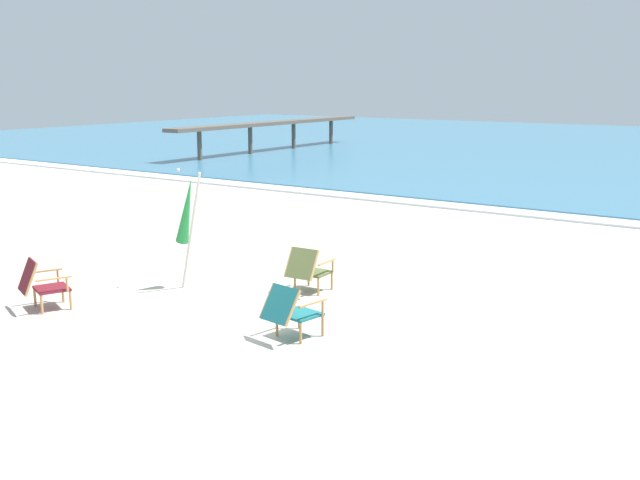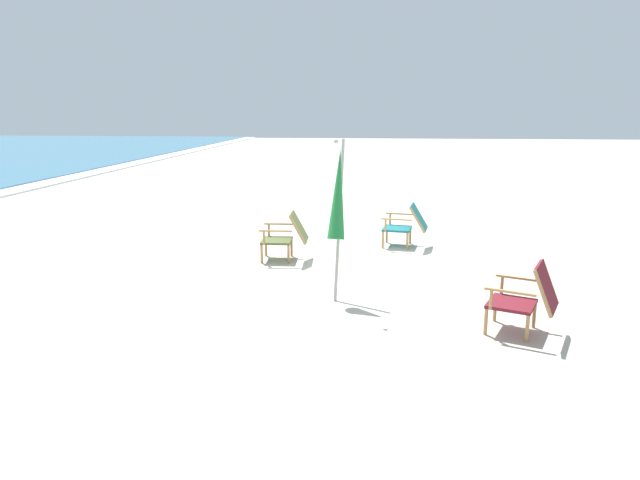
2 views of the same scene
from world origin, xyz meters
name	(u,v)px [view 2 (image 2 of 2)]	position (x,y,z in m)	size (l,w,h in m)	color
ground_plane	(388,267)	(0.00, 0.00, 0.00)	(80.00, 80.00, 0.00)	#B7AF9E
beach_chair_back_left	(527,296)	(-2.60, -1.45, 0.43)	(0.80, 0.87, 0.81)	maroon
beach_chair_back_right	(407,224)	(1.38, -0.35, 0.42)	(0.69, 0.86, 0.77)	#196066
beach_chair_mid_center	(287,234)	(0.27, 1.63, 0.42)	(0.62, 0.77, 0.79)	#515B33
umbrella_furled_green	(338,195)	(-1.53, 0.68, 1.35)	(0.66, 0.27, 2.06)	#B7B2A8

